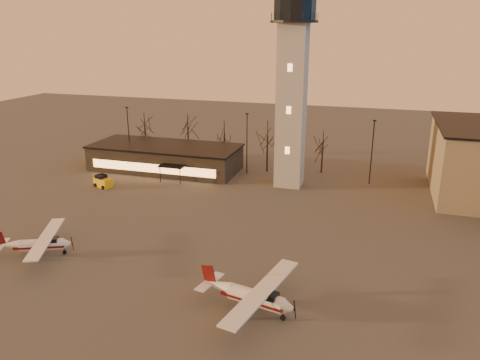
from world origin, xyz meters
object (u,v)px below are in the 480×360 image
at_px(control_tower, 292,78).
at_px(service_cart, 103,182).
at_px(terminal, 165,157).
at_px(cessna_rear, 43,246).
at_px(cessna_front, 258,301).

height_order(control_tower, service_cart, control_tower).
bearing_deg(terminal, service_cart, -114.47).
relative_size(control_tower, cessna_rear, 3.15).
bearing_deg(cessna_front, cessna_rear, -176.42).
distance_m(terminal, service_cart, 12.57).
relative_size(terminal, cessna_rear, 2.46).
bearing_deg(cessna_rear, control_tower, 33.32).
bearing_deg(cessna_rear, service_cart, 83.64).
bearing_deg(control_tower, cessna_rear, -123.21).
bearing_deg(terminal, control_tower, -5.15).
bearing_deg(service_cart, control_tower, 40.08).
height_order(control_tower, cessna_rear, control_tower).
distance_m(cessna_front, service_cart, 40.48).
bearing_deg(cessna_rear, cessna_front, -31.80).
height_order(control_tower, terminal, control_tower).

